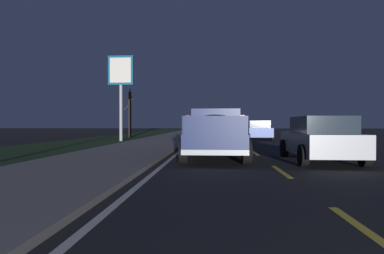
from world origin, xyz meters
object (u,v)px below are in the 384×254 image
sedan_blue (258,130)px  sedan_silver (320,139)px  bare_tree_far (130,113)px  pickup_truck (216,132)px  sedan_white (215,132)px  sedan_red (247,129)px  gas_price_sign (121,77)px

sedan_blue → sedan_silver: bearing=-179.8°
sedan_silver → bare_tree_far: bearing=29.6°
pickup_truck → sedan_blue: 15.19m
sedan_blue → sedan_white: size_ratio=1.00×
sedan_red → sedan_white: (-14.41, 3.38, 0.00)m
pickup_truck → sedan_red: pickup_truck is taller
sedan_red → bare_tree_far: bare_tree_far is taller
sedan_white → gas_price_sign: 9.40m
sedan_red → gas_price_sign: (-9.68, 10.42, 4.02)m
sedan_silver → bare_tree_far: (20.54, 11.67, 1.55)m
sedan_silver → gas_price_sign: 17.57m
sedan_red → sedan_white: bearing=166.8°
sedan_red → sedan_blue: same height
sedan_silver → gas_price_sign: (13.43, 10.60, 4.02)m
sedan_silver → sedan_blue: bearing=0.2°
pickup_truck → sedan_blue: pickup_truck is taller
sedan_blue → gas_price_sign: bearing=101.9°
sedan_red → sedan_blue: 7.46m
pickup_truck → sedan_white: 7.82m
pickup_truck → gas_price_sign: bearing=29.3°
pickup_truck → sedan_white: (7.82, -0.00, -0.20)m
gas_price_sign → bare_tree_far: bearing=8.5°
sedan_red → gas_price_sign: gas_price_sign is taller
sedan_blue → sedan_white: 7.78m
sedan_blue → bare_tree_far: size_ratio=0.94×
gas_price_sign → bare_tree_far: (7.11, 1.07, -2.47)m
pickup_truck → sedan_white: bearing=-0.0°
sedan_red → sedan_silver: same height
gas_price_sign → sedan_white: bearing=-123.9°
bare_tree_far → sedan_red: bearing=-77.4°
sedan_red → sedan_white: same height
sedan_white → sedan_red: bearing=-13.2°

